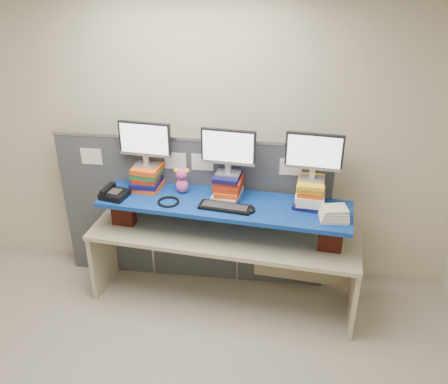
# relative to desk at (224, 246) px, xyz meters

# --- Properties ---
(room) EXTENTS (5.00, 4.00, 2.80)m
(room) POSITION_rel_desk_xyz_m (-0.33, -1.47, 0.81)
(room) COLOR beige
(room) RESTS_ON ground
(cubicle_partition) EXTENTS (2.60, 0.06, 1.53)m
(cubicle_partition) POSITION_rel_desk_xyz_m (-0.33, 0.31, 0.18)
(cubicle_partition) COLOR #3D4047
(cubicle_partition) RESTS_ON ground
(desk) EXTENTS (2.50, 0.96, 0.74)m
(desk) POSITION_rel_desk_xyz_m (0.00, 0.00, 0.00)
(desk) COLOR #BEB491
(desk) RESTS_ON ground
(brick_pier_left) EXTENTS (0.21, 0.13, 0.28)m
(brick_pier_left) POSITION_rel_desk_xyz_m (-0.94, 0.05, 0.29)
(brick_pier_left) COLOR maroon
(brick_pier_left) RESTS_ON desk
(brick_pier_right) EXTENTS (0.21, 0.13, 0.28)m
(brick_pier_right) POSITION_rel_desk_xyz_m (0.93, -0.15, 0.29)
(brick_pier_right) COLOR maroon
(brick_pier_right) RESTS_ON desk
(blue_board) EXTENTS (2.26, 0.78, 0.04)m
(blue_board) POSITION_rel_desk_xyz_m (-0.00, 0.00, 0.45)
(blue_board) COLOR navy
(blue_board) RESTS_ON brick_pier_left
(book_stack_left) EXTENTS (0.29, 0.33, 0.22)m
(book_stack_left) POSITION_rel_desk_xyz_m (-0.73, 0.19, 0.58)
(book_stack_left) COLOR #E95015
(book_stack_left) RESTS_ON blue_board
(book_stack_center) EXTENTS (0.27, 0.33, 0.22)m
(book_stack_center) POSITION_rel_desk_xyz_m (0.02, 0.12, 0.57)
(book_stack_center) COLOR white
(book_stack_center) RESTS_ON blue_board
(book_stack_right) EXTENTS (0.29, 0.32, 0.25)m
(book_stack_right) POSITION_rel_desk_xyz_m (0.74, 0.05, 0.59)
(book_stack_right) COLOR #121049
(book_stack_right) RESTS_ON blue_board
(monitor_left) EXTENTS (0.48, 0.15, 0.41)m
(monitor_left) POSITION_rel_desk_xyz_m (-0.73, 0.19, 0.92)
(monitor_left) COLOR #9F9FA4
(monitor_left) RESTS_ON book_stack_left
(monitor_center) EXTENTS (0.48, 0.15, 0.41)m
(monitor_center) POSITION_rel_desk_xyz_m (0.02, 0.12, 0.92)
(monitor_center) COLOR #9F9FA4
(monitor_center) RESTS_ON book_stack_center
(monitor_right) EXTENTS (0.48, 0.15, 0.41)m
(monitor_right) POSITION_rel_desk_xyz_m (0.74, 0.04, 0.95)
(monitor_right) COLOR #9F9FA4
(monitor_right) RESTS_ON book_stack_right
(keyboard) EXTENTS (0.47, 0.21, 0.03)m
(keyboard) POSITION_rel_desk_xyz_m (0.02, -0.11, 0.48)
(keyboard) COLOR black
(keyboard) RESTS_ON blue_board
(mouse) EXTENTS (0.09, 0.12, 0.03)m
(mouse) POSITION_rel_desk_xyz_m (0.25, -0.13, 0.48)
(mouse) COLOR black
(mouse) RESTS_ON blue_board
(desk_phone) EXTENTS (0.26, 0.24, 0.09)m
(desk_phone) POSITION_rel_desk_xyz_m (-0.99, -0.03, 0.50)
(desk_phone) COLOR black
(desk_phone) RESTS_ON blue_board
(headset) EXTENTS (0.24, 0.24, 0.02)m
(headset) POSITION_rel_desk_xyz_m (-0.48, -0.07, 0.48)
(headset) COLOR black
(headset) RESTS_ON blue_board
(plush_toy) EXTENTS (0.14, 0.11, 0.24)m
(plush_toy) POSITION_rel_desk_xyz_m (-0.40, 0.14, 0.59)
(plush_toy) COLOR #E356A1
(plush_toy) RESTS_ON blue_board
(binder_stack) EXTENTS (0.25, 0.21, 0.11)m
(binder_stack) POSITION_rel_desk_xyz_m (0.93, -0.18, 0.52)
(binder_stack) COLOR #EFE5CB
(binder_stack) RESTS_ON blue_board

